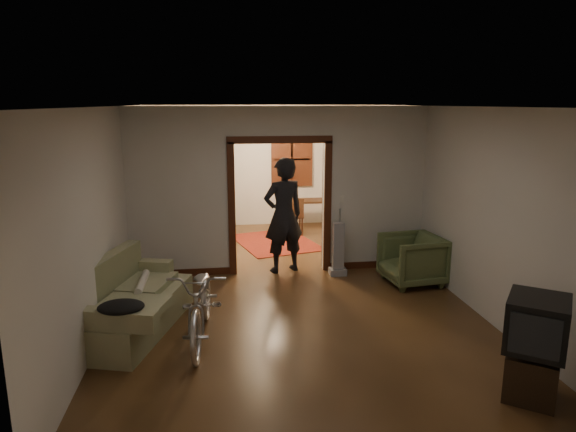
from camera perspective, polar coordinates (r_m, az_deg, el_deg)
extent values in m
cube|color=#3A2312|center=(8.26, -0.28, -7.71)|extent=(5.00, 8.50, 0.01)
cube|color=white|center=(7.75, -0.30, 12.11)|extent=(5.00, 8.50, 0.01)
cube|color=beige|center=(12.06, -2.91, 5.57)|extent=(5.00, 0.02, 2.80)
cube|color=beige|center=(7.96, -18.43, 1.35)|extent=(0.02, 8.50, 2.80)
cube|color=beige|center=(8.57, 16.54, 2.22)|extent=(0.02, 8.50, 2.80)
cube|color=beige|center=(8.62, -0.94, 2.80)|extent=(5.00, 0.14, 2.80)
cube|color=#3A190D|center=(8.67, -0.93, 0.84)|extent=(1.74, 0.20, 2.32)
cube|color=black|center=(12.09, 0.42, 6.31)|extent=(0.98, 0.06, 1.28)
sphere|color=#FFE0A5|center=(10.25, -2.13, 9.68)|extent=(0.24, 0.24, 0.24)
cube|color=silver|center=(8.76, 5.97, 1.89)|extent=(0.08, 0.01, 0.12)
cube|color=#777A51|center=(6.86, -17.03, -8.41)|extent=(1.44, 2.20, 0.93)
cylinder|color=beige|center=(7.11, -15.89, -7.07)|extent=(0.10, 0.78, 0.10)
ellipsoid|color=black|center=(5.94, -18.07, -9.58)|extent=(0.50, 0.37, 0.15)
imported|color=silver|center=(6.40, -9.52, -9.36)|extent=(0.77, 1.90, 0.98)
imported|color=#4E5D34|center=(8.46, 13.59, -4.72)|extent=(0.98, 0.95, 0.80)
cube|color=black|center=(5.79, 25.43, -15.69)|extent=(0.68, 0.69, 0.47)
cube|color=black|center=(5.56, 25.96, -10.71)|extent=(0.79, 0.81, 0.52)
cube|color=gray|center=(8.65, 5.58, -3.65)|extent=(0.30, 0.25, 0.91)
imported|color=black|center=(8.67, -0.51, 0.06)|extent=(0.83, 0.68, 1.97)
cube|color=#62130F|center=(10.69, -1.40, -2.93)|extent=(1.90, 2.23, 0.01)
cube|color=#22341F|center=(11.73, -9.22, 2.86)|extent=(1.02, 0.73, 1.84)
sphere|color=#1E5972|center=(11.61, -9.40, 7.83)|extent=(0.29, 0.29, 0.29)
cube|color=black|center=(11.74, 2.29, 0.13)|extent=(0.96, 0.60, 0.68)
cube|color=black|center=(11.24, 0.66, -0.01)|extent=(0.39, 0.39, 0.84)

